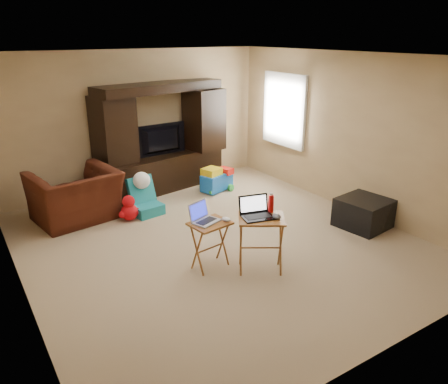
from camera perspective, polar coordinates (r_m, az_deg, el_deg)
floor at (r=6.19m, az=-1.01°, el=-6.43°), size 5.50×5.50×0.00m
ceiling at (r=5.54m, az=-1.17°, el=17.37°), size 5.50×5.50×0.00m
wall_back at (r=8.15m, az=-11.45°, el=9.03°), size 5.00×0.00×5.00m
wall_front at (r=3.82m, az=21.28°, el=-4.77°), size 5.00×0.00×5.00m
wall_left at (r=4.96m, az=-26.44°, el=0.15°), size 0.00×5.50×5.50m
wall_right at (r=7.33m, az=15.93°, el=7.43°), size 0.00×5.50×5.50m
window_pane at (r=8.37m, az=7.95°, el=10.56°), size 0.00×1.20×1.20m
window_frame at (r=8.35m, az=7.84°, el=10.55°), size 0.06×1.14×1.34m
entertainment_center at (r=8.04m, az=-8.10°, el=7.04°), size 2.44×0.99×1.94m
television at (r=8.00m, az=-7.95°, el=6.71°), size 0.99×0.19×0.57m
recliner at (r=7.09m, az=-18.82°, el=-0.53°), size 1.36×1.23×0.79m
child_rocker at (r=7.08m, az=-10.17°, el=-0.59°), size 0.52×0.57×0.60m
plush_toy at (r=6.94m, az=-12.30°, el=-2.01°), size 0.37×0.31×0.41m
push_toy at (r=8.04m, az=-0.96°, el=1.75°), size 0.72×0.61×0.46m
ottoman at (r=6.88m, az=17.77°, el=-2.61°), size 0.76×0.76×0.44m
tray_table_left at (r=5.42m, az=-1.82°, el=-6.93°), size 0.51×0.43×0.60m
tray_table_right at (r=5.34m, az=4.81°, el=-6.82°), size 0.69×0.66×0.71m
laptop_left at (r=5.25m, az=-2.32°, el=-2.78°), size 0.39×0.35×0.24m
laptop_right at (r=5.13m, az=4.47°, el=-2.14°), size 0.43×0.38×0.24m
mouse_left at (r=5.31m, az=0.29°, el=-3.58°), size 0.11×0.14×0.05m
mouse_right at (r=5.17m, az=6.89°, el=-3.17°), size 0.13×0.17×0.06m
water_bottle at (r=5.32m, az=6.15°, el=-1.51°), size 0.07×0.07×0.22m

